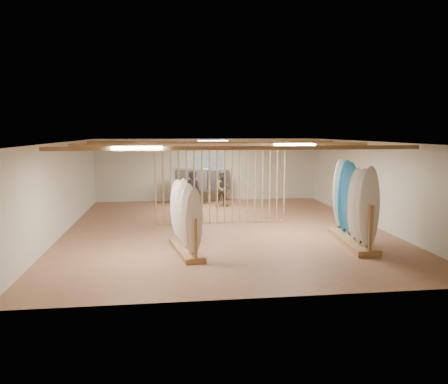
{
  "coord_description": "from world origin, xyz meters",
  "views": [
    {
      "loc": [
        -1.75,
        -13.75,
        3.13
      ],
      "look_at": [
        0.0,
        0.0,
        1.2
      ],
      "focal_mm": 35.0,
      "sensor_mm": 36.0,
      "label": 1
    }
  ],
  "objects": [
    {
      "name": "clothing_rack_a",
      "position": [
        -0.78,
        4.89,
        1.04
      ],
      "size": [
        1.47,
        0.61,
        1.59
      ],
      "rotation": [
        0.0,
        0.0,
        -0.18
      ],
      "color": "silver",
      "rests_on": "floor"
    },
    {
      "name": "wall_right",
      "position": [
        5.0,
        0.0,
        1.4
      ],
      "size": [
        0.0,
        12.0,
        12.0
      ],
      "primitive_type": "plane",
      "rotation": [
        1.57,
        0.0,
        -1.57
      ],
      "color": "beige",
      "rests_on": "ground"
    },
    {
      "name": "rack_left",
      "position": [
        -1.34,
        -2.62,
        0.63
      ],
      "size": [
        0.89,
        2.33,
        1.84
      ],
      "rotation": [
        0.0,
        0.0,
        0.17
      ],
      "color": "#977045",
      "rests_on": "floor"
    },
    {
      "name": "clothing_rack_b",
      "position": [
        0.3,
        5.4,
        0.95
      ],
      "size": [
        1.35,
        0.52,
        1.46
      ],
      "rotation": [
        0.0,
        0.0,
        0.14
      ],
      "color": "silver",
      "rests_on": "floor"
    },
    {
      "name": "shopper_b",
      "position": [
        0.51,
        4.11,
        0.86
      ],
      "size": [
        0.87,
        0.69,
        1.72
      ],
      "primitive_type": "imported",
      "rotation": [
        0.0,
        0.0,
        0.06
      ],
      "color": "#3C352E",
      "rests_on": "floor"
    },
    {
      "name": "wall_back",
      "position": [
        0.0,
        6.0,
        1.4
      ],
      "size": [
        12.0,
        0.0,
        12.0
      ],
      "primitive_type": "plane",
      "rotation": [
        1.57,
        0.0,
        0.0
      ],
      "color": "beige",
      "rests_on": "ground"
    },
    {
      "name": "light_panels",
      "position": [
        0.0,
        0.0,
        2.74
      ],
      "size": [
        1.2,
        0.35,
        0.06
      ],
      "primitive_type": "cube",
      "color": "white",
      "rests_on": "ground"
    },
    {
      "name": "rack_right",
      "position": [
        3.32,
        -2.4,
        0.76
      ],
      "size": [
        0.85,
        2.78,
        2.21
      ],
      "rotation": [
        0.0,
        0.0,
        -0.09
      ],
      "color": "#977045",
      "rests_on": "floor"
    },
    {
      "name": "ceiling_slats",
      "position": [
        0.0,
        0.0,
        2.72
      ],
      "size": [
        9.5,
        6.12,
        0.1
      ],
      "primitive_type": "cube",
      "color": "#977045",
      "rests_on": "ground"
    },
    {
      "name": "bamboo_partition",
      "position": [
        0.0,
        0.8,
        1.4
      ],
      "size": [
        4.45,
        0.05,
        2.78
      ],
      "color": "#A98152",
      "rests_on": "ground"
    },
    {
      "name": "wall_left",
      "position": [
        -5.0,
        0.0,
        1.4
      ],
      "size": [
        0.0,
        12.0,
        12.0
      ],
      "primitive_type": "plane",
      "rotation": [
        1.57,
        0.0,
        1.57
      ],
      "color": "beige",
      "rests_on": "ground"
    },
    {
      "name": "shopper_a",
      "position": [
        -0.85,
        2.23,
        0.97
      ],
      "size": [
        0.85,
        0.83,
        1.95
      ],
      "primitive_type": "imported",
      "rotation": [
        0.0,
        0.0,
        2.43
      ],
      "color": "#2B2932",
      "rests_on": "floor"
    },
    {
      "name": "ceiling",
      "position": [
        0.0,
        0.0,
        2.8
      ],
      "size": [
        12.0,
        12.0,
        0.0
      ],
      "primitive_type": "plane",
      "rotation": [
        3.14,
        0.0,
        0.0
      ],
      "color": "gray",
      "rests_on": "ground"
    },
    {
      "name": "wall_front",
      "position": [
        0.0,
        -6.0,
        1.4
      ],
      "size": [
        12.0,
        0.0,
        12.0
      ],
      "primitive_type": "plane",
      "rotation": [
        -1.57,
        0.0,
        0.0
      ],
      "color": "beige",
      "rests_on": "ground"
    },
    {
      "name": "poster",
      "position": [
        0.0,
        5.98,
        1.6
      ],
      "size": [
        1.4,
        0.03,
        0.9
      ],
      "primitive_type": "cube",
      "color": "teal",
      "rests_on": "ground"
    },
    {
      "name": "floor",
      "position": [
        0.0,
        0.0,
        0.0
      ],
      "size": [
        12.0,
        12.0,
        0.0
      ],
      "primitive_type": "plane",
      "color": "#99664A",
      "rests_on": "ground"
    }
  ]
}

